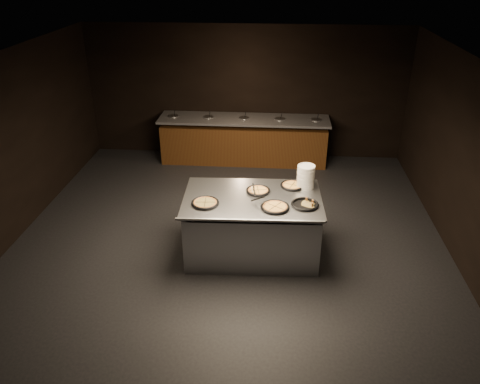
{
  "coord_description": "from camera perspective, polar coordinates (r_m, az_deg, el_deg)",
  "views": [
    {
      "loc": [
        0.69,
        -6.13,
        4.25
      ],
      "look_at": [
        0.17,
        0.3,
        0.9
      ],
      "focal_mm": 35.0,
      "sensor_mm": 36.0,
      "label": 1
    }
  ],
  "objects": [
    {
      "name": "plate_stack",
      "position": [
        7.23,
        8.03,
        1.87
      ],
      "size": [
        0.27,
        0.27,
        0.36
      ],
      "primitive_type": "cylinder",
      "color": "white",
      "rests_on": "serving_counter"
    },
    {
      "name": "serving_counter",
      "position": [
        7.2,
        1.48,
        -4.26
      ],
      "size": [
        2.1,
        1.38,
        0.99
      ],
      "rotation": [
        0.0,
        0.0,
        0.04
      ],
      "color": "silver",
      "rests_on": "ground"
    },
    {
      "name": "pan_veggie_whole",
      "position": [
        6.76,
        -4.27,
        -1.32
      ],
      "size": [
        0.4,
        0.4,
        0.04
      ],
      "rotation": [
        0.0,
        0.0,
        0.07
      ],
      "color": "black",
      "rests_on": "serving_counter"
    },
    {
      "name": "pan_cheese_whole",
      "position": [
        7.09,
        2.22,
        0.18
      ],
      "size": [
        0.37,
        0.37,
        0.04
      ],
      "rotation": [
        0.0,
        0.0,
        0.17
      ],
      "color": "black",
      "rests_on": "serving_counter"
    },
    {
      "name": "room",
      "position": [
        6.78,
        -1.68,
        3.03
      ],
      "size": [
        7.02,
        8.02,
        2.92
      ],
      "color": "black",
      "rests_on": "ground"
    },
    {
      "name": "server_left",
      "position": [
        6.99,
        1.6,
        0.3
      ],
      "size": [
        0.16,
        0.32,
        0.16
      ],
      "rotation": [
        0.0,
        0.0,
        1.94
      ],
      "color": "silver",
      "rests_on": "serving_counter"
    },
    {
      "name": "server_right",
      "position": [
        6.68,
        2.56,
        -1.09
      ],
      "size": [
        0.32,
        0.14,
        0.16
      ],
      "rotation": [
        0.0,
        0.0,
        -0.27
      ],
      "color": "silver",
      "rests_on": "serving_counter"
    },
    {
      "name": "pan_cheese_slices_a",
      "position": [
        7.29,
        6.4,
        0.81
      ],
      "size": [
        0.37,
        0.37,
        0.04
      ],
      "rotation": [
        0.0,
        0.0,
        1.23
      ],
      "color": "black",
      "rests_on": "serving_counter"
    },
    {
      "name": "pan_cheese_slices_b",
      "position": [
        6.66,
        4.3,
        -1.82
      ],
      "size": [
        0.41,
        0.41,
        0.04
      ],
      "rotation": [
        0.0,
        0.0,
        2.54
      ],
      "color": "black",
      "rests_on": "serving_counter"
    },
    {
      "name": "salad_bar",
      "position": [
        10.44,
        0.47,
        6.02
      ],
      "size": [
        3.7,
        0.83,
        1.18
      ],
      "color": "#573414",
      "rests_on": "ground"
    },
    {
      "name": "pan_veggie_slices",
      "position": [
        6.77,
        7.92,
        -1.49
      ],
      "size": [
        0.4,
        0.4,
        0.04
      ],
      "rotation": [
        0.0,
        0.0,
        -0.46
      ],
      "color": "black",
      "rests_on": "serving_counter"
    }
  ]
}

